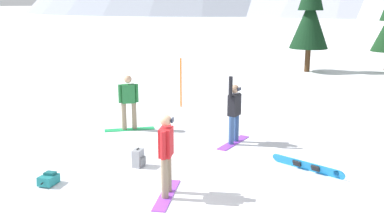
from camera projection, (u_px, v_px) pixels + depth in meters
ground_plane at (149, 196)px, 9.16m from camera, size 800.00×800.00×0.00m
snowboarder_foreground at (166, 154)px, 8.99m from camera, size 0.72×1.58×1.76m
snowboarder_midground at (129, 101)px, 13.74m from camera, size 1.40×1.20×1.75m
snowboarder_background at (234, 112)px, 12.41m from camera, size 0.43×1.56×1.98m
loose_snowboard_far_spare at (307, 166)px, 10.50m from camera, size 1.87×0.68×0.26m
backpack_teal at (49, 179)px, 9.73m from camera, size 0.41×0.55×0.28m
backpack_grey at (138, 158)px, 10.78m from camera, size 0.29×0.34×0.47m
trail_marker_pole at (181, 83)px, 16.84m from camera, size 0.06×0.06×1.89m
pine_tree_tall at (310, 13)px, 24.89m from camera, size 2.20×2.20×6.19m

